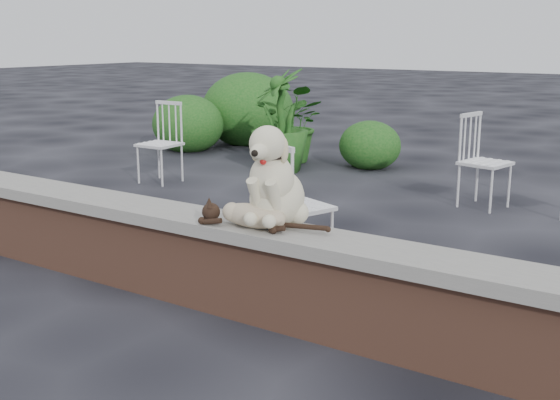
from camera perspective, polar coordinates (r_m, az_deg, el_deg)
The scene contains 11 objects.
ground at distance 4.85m, azimuth -10.60°, elevation -7.11°, with size 60.00×60.00×0.00m, color black.
brick_wall at distance 4.77m, azimuth -10.73°, elevation -4.30°, with size 6.00×0.30×0.50m, color brown.
capstone at distance 4.69m, azimuth -10.88°, elevation -0.92°, with size 6.20×0.40×0.08m, color slate.
dog at distance 4.08m, azimuth -0.24°, elevation 2.23°, with size 0.41×0.54×0.62m, color beige, non-canonical shape.
cat at distance 4.05m, azimuth -2.36°, elevation -1.19°, with size 0.95×0.23×0.16m, color tan, non-canonical shape.
chair_a at distance 8.15m, azimuth -9.98°, elevation 4.70°, with size 0.56×0.56×0.94m, color white, non-canonical shape.
chair_e at distance 7.14m, azimuth 16.70°, elevation 3.10°, with size 0.56×0.56×0.94m, color white, non-canonical shape.
chair_c at distance 5.08m, azimuth 1.51°, elevation -0.38°, with size 0.56×0.56×0.94m, color white, non-canonical shape.
potted_plant_a at distance 9.35m, azimuth 1.22°, elevation 6.41°, with size 0.97×0.84×1.07m, color #154C16.
potted_plant_b at distance 8.69m, azimuth -0.00°, elevation 6.63°, with size 0.73×0.73×1.30m, color #154C16.
shrubbery at distance 10.66m, azimuth -3.05°, elevation 6.92°, with size 3.88×2.24×1.19m.
Camera 1 is at (3.19, -3.24, 1.69)m, focal length 44.03 mm.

